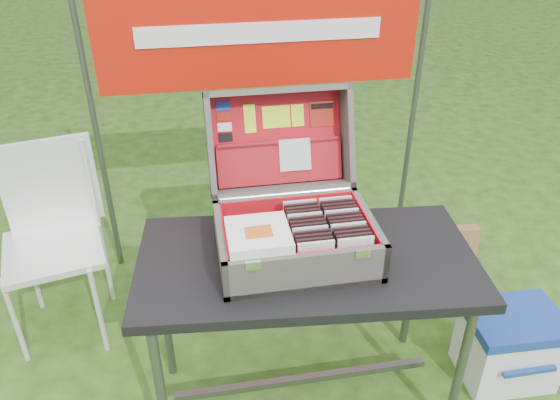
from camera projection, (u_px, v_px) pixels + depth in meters
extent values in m
plane|color=#243D11|center=(302.00, 393.00, 2.40)|extent=(80.00, 80.00, 0.00)
cube|color=black|center=(307.00, 261.00, 1.99)|extent=(1.28, 0.73, 0.04)
cylinder|color=#59595B|center=(461.00, 366.00, 2.07)|extent=(0.04, 0.04, 0.73)
cylinder|color=#59595B|center=(164.00, 312.00, 2.32)|extent=(0.04, 0.04, 0.73)
cylinder|color=#59595B|center=(412.00, 282.00, 2.48)|extent=(0.04, 0.04, 0.73)
cube|color=#59595B|center=(303.00, 379.00, 2.32)|extent=(1.08, 0.03, 0.03)
cube|color=#5D5951|center=(296.00, 254.00, 1.98)|extent=(0.56, 0.40, 0.02)
cube|color=#5D5951|center=(307.00, 273.00, 1.79)|extent=(0.56, 0.02, 0.15)
cube|color=#5D5951|center=(286.00, 212.00, 2.10)|extent=(0.56, 0.02, 0.15)
cube|color=#5D5951|center=(221.00, 248.00, 1.90)|extent=(0.02, 0.40, 0.15)
cube|color=#5D5951|center=(368.00, 233.00, 1.98)|extent=(0.02, 0.40, 0.15)
cube|color=red|center=(296.00, 251.00, 1.97)|extent=(0.51, 0.35, 0.01)
cube|color=silver|center=(253.00, 265.00, 1.72)|extent=(0.05, 0.01, 0.03)
cube|color=silver|center=(363.00, 253.00, 1.77)|extent=(0.05, 0.01, 0.03)
cylinder|color=silver|center=(286.00, 194.00, 2.07)|extent=(0.50, 0.02, 0.02)
cube|color=#5D5951|center=(277.00, 139.00, 2.17)|extent=(0.56, 0.16, 0.38)
cube|color=#5D5951|center=(276.00, 91.00, 2.07)|extent=(0.56, 0.15, 0.07)
cube|color=#5D5951|center=(282.00, 188.00, 2.14)|extent=(0.56, 0.15, 0.07)
cube|color=#5D5951|center=(210.00, 145.00, 2.07)|extent=(0.02, 0.28, 0.43)
cube|color=#5D5951|center=(346.00, 135.00, 2.15)|extent=(0.02, 0.28, 0.43)
cube|color=red|center=(277.00, 139.00, 2.16)|extent=(0.51, 0.13, 0.33)
cube|color=red|center=(307.00, 268.00, 1.79)|extent=(0.51, 0.01, 0.13)
cube|color=red|center=(287.00, 212.00, 2.09)|extent=(0.51, 0.01, 0.13)
cube|color=red|center=(225.00, 245.00, 1.90)|extent=(0.01, 0.35, 0.13)
cube|color=red|center=(365.00, 230.00, 1.98)|extent=(0.01, 0.35, 0.13)
cube|color=maroon|center=(280.00, 163.00, 2.15)|extent=(0.49, 0.09, 0.16)
cube|color=maroon|center=(279.00, 143.00, 2.13)|extent=(0.48, 0.03, 0.03)
cube|color=silver|center=(295.00, 155.00, 2.14)|extent=(0.12, 0.05, 0.12)
cube|color=#1933B2|center=(223.00, 106.00, 2.09)|extent=(0.05, 0.01, 0.03)
cube|color=#9C1A0E|center=(224.00, 117.00, 2.10)|extent=(0.05, 0.01, 0.03)
cube|color=white|center=(225.00, 127.00, 2.11)|extent=(0.05, 0.01, 0.03)
cube|color=black|center=(226.00, 137.00, 2.11)|extent=(0.05, 0.01, 0.03)
cube|color=#C5FD19|center=(250.00, 119.00, 2.12)|extent=(0.04, 0.04, 0.10)
cube|color=#C5FD19|center=(276.00, 117.00, 2.13)|extent=(0.11, 0.03, 0.08)
cube|color=#C5FD19|center=(298.00, 115.00, 2.14)|extent=(0.05, 0.03, 0.08)
cube|color=#9C1A0E|center=(322.00, 114.00, 2.16)|extent=(0.10, 0.04, 0.09)
cube|color=black|center=(322.00, 106.00, 2.15)|extent=(0.09, 0.01, 0.02)
cube|color=silver|center=(316.00, 259.00, 1.81)|extent=(0.12, 0.01, 0.14)
cube|color=black|center=(314.00, 255.00, 1.83)|extent=(0.12, 0.01, 0.14)
cube|color=black|center=(313.00, 252.00, 1.85)|extent=(0.12, 0.01, 0.14)
cube|color=black|center=(311.00, 248.00, 1.86)|extent=(0.12, 0.01, 0.14)
cube|color=silver|center=(310.00, 244.00, 1.88)|extent=(0.12, 0.01, 0.14)
cube|color=black|center=(308.00, 240.00, 1.90)|extent=(0.12, 0.01, 0.14)
cube|color=black|center=(307.00, 237.00, 1.92)|extent=(0.12, 0.01, 0.14)
cube|color=black|center=(306.00, 233.00, 1.94)|extent=(0.12, 0.01, 0.14)
cube|color=silver|center=(304.00, 230.00, 1.96)|extent=(0.12, 0.01, 0.14)
cube|color=black|center=(303.00, 227.00, 1.98)|extent=(0.12, 0.01, 0.14)
cube|color=black|center=(302.00, 223.00, 1.99)|extent=(0.12, 0.01, 0.14)
cube|color=black|center=(301.00, 220.00, 2.01)|extent=(0.12, 0.01, 0.14)
cube|color=silver|center=(299.00, 217.00, 2.03)|extent=(0.12, 0.01, 0.14)
cube|color=silver|center=(355.00, 255.00, 1.83)|extent=(0.12, 0.01, 0.14)
cube|color=black|center=(353.00, 251.00, 1.85)|extent=(0.12, 0.01, 0.14)
cube|color=black|center=(351.00, 248.00, 1.87)|extent=(0.12, 0.01, 0.14)
cube|color=black|center=(349.00, 244.00, 1.88)|extent=(0.12, 0.01, 0.14)
cube|color=silver|center=(347.00, 240.00, 1.90)|extent=(0.12, 0.01, 0.14)
cube|color=black|center=(346.00, 237.00, 1.92)|extent=(0.12, 0.01, 0.14)
cube|color=black|center=(344.00, 233.00, 1.94)|extent=(0.12, 0.01, 0.14)
cube|color=black|center=(342.00, 230.00, 1.96)|extent=(0.12, 0.01, 0.14)
cube|color=silver|center=(341.00, 226.00, 1.98)|extent=(0.12, 0.01, 0.14)
cube|color=black|center=(339.00, 223.00, 2.00)|extent=(0.12, 0.01, 0.14)
cube|color=black|center=(337.00, 220.00, 2.01)|extent=(0.12, 0.01, 0.14)
cube|color=black|center=(336.00, 217.00, 2.03)|extent=(0.12, 0.01, 0.14)
cube|color=silver|center=(334.00, 213.00, 2.05)|extent=(0.12, 0.01, 0.14)
cube|color=white|center=(258.00, 238.00, 1.82)|extent=(0.21, 0.21, 0.00)
cube|color=white|center=(258.00, 237.00, 1.82)|extent=(0.21, 0.21, 0.00)
cube|color=white|center=(258.00, 236.00, 1.81)|extent=(0.21, 0.21, 0.00)
cube|color=white|center=(258.00, 235.00, 1.81)|extent=(0.21, 0.21, 0.00)
cube|color=white|center=(258.00, 234.00, 1.81)|extent=(0.21, 0.21, 0.00)
cube|color=white|center=(258.00, 232.00, 1.81)|extent=(0.21, 0.21, 0.00)
cube|color=white|center=(258.00, 231.00, 1.80)|extent=(0.21, 0.21, 0.00)
cube|color=#D85919|center=(259.00, 232.00, 1.79)|extent=(0.09, 0.07, 0.00)
cube|color=white|center=(507.00, 349.00, 2.42)|extent=(0.39, 0.30, 0.30)
cube|color=navy|center=(516.00, 320.00, 2.33)|extent=(0.41, 0.32, 0.05)
cube|color=navy|center=(530.00, 372.00, 2.26)|extent=(0.24, 0.02, 0.02)
cube|color=silver|center=(53.00, 250.00, 2.50)|extent=(0.51, 0.51, 0.03)
cube|color=silver|center=(50.00, 184.00, 2.55)|extent=(0.42, 0.12, 0.45)
cylinder|color=silver|center=(15.00, 321.00, 2.45)|extent=(0.02, 0.02, 0.48)
cylinder|color=silver|center=(99.00, 311.00, 2.50)|extent=(0.02, 0.02, 0.48)
cylinder|color=silver|center=(32.00, 271.00, 2.75)|extent=(0.02, 0.02, 0.48)
cylinder|color=silver|center=(106.00, 263.00, 2.81)|extent=(0.02, 0.02, 0.48)
cylinder|color=silver|center=(9.00, 189.00, 2.53)|extent=(0.02, 0.02, 0.45)
cylinder|color=silver|center=(90.00, 183.00, 2.58)|extent=(0.02, 0.02, 0.45)
cube|color=olive|center=(434.00, 266.00, 2.82)|extent=(0.42, 0.15, 0.44)
cylinder|color=#59595B|center=(96.00, 129.00, 2.76)|extent=(0.03, 0.03, 1.70)
cylinder|color=#59595B|center=(414.00, 107.00, 3.01)|extent=(0.03, 0.03, 1.70)
cube|color=#B41508|center=(261.00, 32.00, 2.64)|extent=(1.60, 0.02, 0.55)
cube|color=white|center=(261.00, 33.00, 2.63)|extent=(1.20, 0.00, 0.10)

